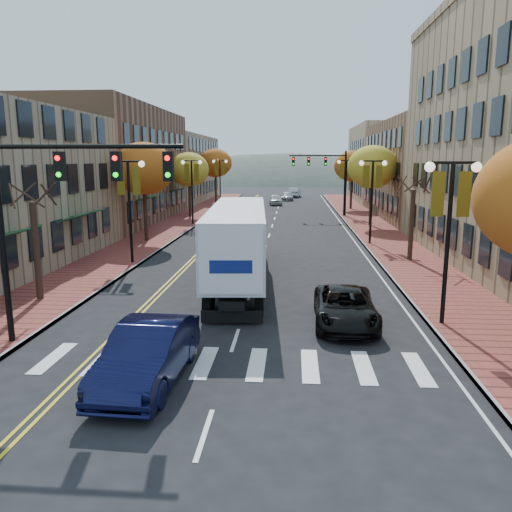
# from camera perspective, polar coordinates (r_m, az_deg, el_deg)

# --- Properties ---
(ground) EXTENTS (200.00, 200.00, 0.00)m
(ground) POSITION_cam_1_polar(r_m,az_deg,el_deg) (13.77, -4.39, -15.40)
(ground) COLOR black
(ground) RESTS_ON ground
(sidewalk_left) EXTENTS (4.00, 85.00, 0.15)m
(sidewalk_left) POSITION_cam_1_polar(r_m,az_deg,el_deg) (46.40, -9.41, 3.36)
(sidewalk_left) COLOR brown
(sidewalk_left) RESTS_ON ground
(sidewalk_right) EXTENTS (4.00, 85.00, 0.15)m
(sidewalk_right) POSITION_cam_1_polar(r_m,az_deg,el_deg) (45.64, 13.16, 3.10)
(sidewalk_right) COLOR brown
(sidewalk_right) RESTS_ON ground
(building_left_mid) EXTENTS (12.00, 24.00, 11.00)m
(building_left_mid) POSITION_cam_1_polar(r_m,az_deg,el_deg) (51.78, -17.44, 9.82)
(building_left_mid) COLOR brown
(building_left_mid) RESTS_ON ground
(building_left_far) EXTENTS (12.00, 26.00, 9.50)m
(building_left_far) POSITION_cam_1_polar(r_m,az_deg,el_deg) (75.61, -10.38, 9.78)
(building_left_far) COLOR #9E8966
(building_left_far) RESTS_ON ground
(building_right_mid) EXTENTS (15.00, 24.00, 10.00)m
(building_right_mid) POSITION_cam_1_polar(r_m,az_deg,el_deg) (56.68, 21.56, 9.11)
(building_right_mid) COLOR brown
(building_right_mid) RESTS_ON ground
(building_right_far) EXTENTS (15.00, 20.00, 11.00)m
(building_right_far) POSITION_cam_1_polar(r_m,az_deg,el_deg) (77.97, 16.81, 10.08)
(building_right_far) COLOR #9E8966
(building_right_far) RESTS_ON ground
(tree_left_a) EXTENTS (0.28, 0.28, 4.20)m
(tree_left_a) POSITION_cam_1_polar(r_m,az_deg,el_deg) (23.28, -23.81, 0.49)
(tree_left_a) COLOR #382619
(tree_left_a) RESTS_ON sidewalk_left
(tree_left_b) EXTENTS (4.48, 4.48, 7.21)m
(tree_left_b) POSITION_cam_1_polar(r_m,az_deg,el_deg) (37.81, -12.72, 9.71)
(tree_left_b) COLOR #382619
(tree_left_b) RESTS_ON sidewalk_left
(tree_left_c) EXTENTS (4.16, 4.16, 6.69)m
(tree_left_c) POSITION_cam_1_polar(r_m,az_deg,el_deg) (53.33, -7.67, 9.76)
(tree_left_c) COLOR #382619
(tree_left_c) RESTS_ON sidewalk_left
(tree_left_d) EXTENTS (4.61, 4.61, 7.42)m
(tree_left_d) POSITION_cam_1_polar(r_m,az_deg,el_deg) (71.03, -4.66, 10.54)
(tree_left_d) COLOR #382619
(tree_left_d) RESTS_ON sidewalk_left
(tree_right_b) EXTENTS (0.28, 0.28, 4.20)m
(tree_right_b) POSITION_cam_1_polar(r_m,az_deg,el_deg) (31.24, 17.35, 3.39)
(tree_right_b) COLOR #382619
(tree_right_b) RESTS_ON sidewalk_right
(tree_right_c) EXTENTS (4.48, 4.48, 7.21)m
(tree_right_c) POSITION_cam_1_polar(r_m,az_deg,el_deg) (46.73, 13.17, 9.89)
(tree_right_c) COLOR #382619
(tree_right_c) RESTS_ON sidewalk_right
(tree_right_d) EXTENTS (4.35, 4.35, 7.00)m
(tree_right_d) POSITION_cam_1_polar(r_m,az_deg,el_deg) (62.59, 10.93, 10.04)
(tree_right_d) COLOR #382619
(tree_right_d) RESTS_ON sidewalk_right
(lamp_left_b) EXTENTS (1.96, 0.36, 6.05)m
(lamp_left_b) POSITION_cam_1_polar(r_m,az_deg,el_deg) (29.78, -14.31, 7.15)
(lamp_left_b) COLOR black
(lamp_left_b) RESTS_ON ground
(lamp_left_c) EXTENTS (1.96, 0.36, 6.05)m
(lamp_left_c) POSITION_cam_1_polar(r_m,az_deg,el_deg) (47.18, -7.35, 8.69)
(lamp_left_c) COLOR black
(lamp_left_c) RESTS_ON ground
(lamp_left_d) EXTENTS (1.96, 0.36, 6.05)m
(lamp_left_d) POSITION_cam_1_polar(r_m,az_deg,el_deg) (64.90, -4.14, 9.36)
(lamp_left_d) COLOR black
(lamp_left_d) RESTS_ON ground
(lamp_right_a) EXTENTS (1.96, 0.36, 6.05)m
(lamp_right_a) POSITION_cam_1_polar(r_m,az_deg,el_deg) (19.11, 21.28, 4.78)
(lamp_right_a) COLOR black
(lamp_right_a) RESTS_ON ground
(lamp_right_b) EXTENTS (1.96, 0.36, 6.05)m
(lamp_right_b) POSITION_cam_1_polar(r_m,az_deg,el_deg) (36.66, 13.13, 7.86)
(lamp_right_b) COLOR black
(lamp_right_b) RESTS_ON ground
(lamp_right_c) EXTENTS (1.96, 0.36, 6.05)m
(lamp_right_c) POSITION_cam_1_polar(r_m,az_deg,el_deg) (54.50, 10.26, 8.90)
(lamp_right_c) COLOR black
(lamp_right_c) RESTS_ON ground
(traffic_mast_near) EXTENTS (6.10, 0.35, 7.00)m
(traffic_mast_near) POSITION_cam_1_polar(r_m,az_deg,el_deg) (16.94, -21.81, 6.18)
(traffic_mast_near) COLOR black
(traffic_mast_near) RESTS_ON ground
(traffic_mast_far) EXTENTS (6.10, 0.34, 7.00)m
(traffic_mast_far) POSITION_cam_1_polar(r_m,az_deg,el_deg) (54.31, 8.13, 9.63)
(traffic_mast_far) COLOR black
(traffic_mast_far) RESTS_ON ground
(semi_truck) EXTENTS (3.55, 15.63, 3.87)m
(semi_truck) POSITION_cam_1_polar(r_m,az_deg,el_deg) (25.38, -1.96, 2.26)
(semi_truck) COLOR black
(semi_truck) RESTS_ON ground
(navy_sedan) EXTENTS (1.99, 5.13, 1.67)m
(navy_sedan) POSITION_cam_1_polar(r_m,az_deg,el_deg) (14.36, -12.26, -10.84)
(navy_sedan) COLOR black
(navy_sedan) RESTS_ON ground
(black_suv) EXTENTS (2.35, 4.92, 1.36)m
(black_suv) POSITION_cam_1_polar(r_m,az_deg,el_deg) (19.05, 10.16, -5.77)
(black_suv) COLOR black
(black_suv) RESTS_ON ground
(car_far_white) EXTENTS (2.06, 4.38, 1.45)m
(car_far_white) POSITION_cam_1_polar(r_m,az_deg,el_deg) (68.52, 2.24, 6.47)
(car_far_white) COLOR silver
(car_far_white) RESTS_ON ground
(car_far_silver) EXTENTS (1.69, 4.13, 1.20)m
(car_far_silver) POSITION_cam_1_polar(r_m,az_deg,el_deg) (76.17, 3.63, 6.82)
(car_far_silver) COLOR #96969D
(car_far_silver) RESTS_ON ground
(car_far_oncoming) EXTENTS (2.22, 4.85, 1.54)m
(car_far_oncoming) POSITION_cam_1_polar(r_m,az_deg,el_deg) (82.87, 4.42, 7.26)
(car_far_oncoming) COLOR #B8B9C0
(car_far_oncoming) RESTS_ON ground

